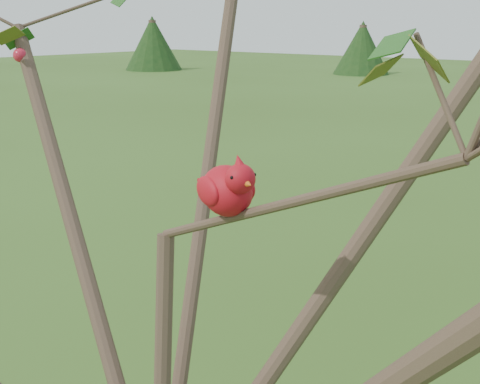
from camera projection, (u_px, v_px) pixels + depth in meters
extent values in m
sphere|color=red|center=(20.00, 55.00, 1.70)|extent=(0.04, 0.04, 0.04)
ellipsoid|color=#B60F19|center=(227.00, 191.00, 1.07)|extent=(0.14, 0.12, 0.09)
sphere|color=#B60F19|center=(240.00, 179.00, 1.02)|extent=(0.07, 0.07, 0.05)
cone|color=#B60F19|center=(239.00, 163.00, 1.01)|extent=(0.05, 0.04, 0.04)
cone|color=#D85914|center=(248.00, 184.00, 1.00)|extent=(0.03, 0.03, 0.02)
ellipsoid|color=black|center=(245.00, 183.00, 1.00)|extent=(0.02, 0.03, 0.03)
cube|color=#B60F19|center=(211.00, 191.00, 1.13)|extent=(0.07, 0.05, 0.04)
ellipsoid|color=#B60F19|center=(243.00, 186.00, 1.09)|extent=(0.08, 0.05, 0.05)
ellipsoid|color=#B60F19|center=(208.00, 191.00, 1.06)|extent=(0.08, 0.05, 0.05)
cylinder|color=#422E23|center=(362.00, 50.00, 28.41)|extent=(0.34, 0.34, 2.28)
cone|color=#153311|center=(362.00, 48.00, 28.38)|extent=(2.66, 2.66, 2.47)
cylinder|color=#422E23|center=(153.00, 45.00, 31.01)|extent=(0.38, 0.38, 2.51)
cone|color=#153311|center=(153.00, 43.00, 30.98)|extent=(2.93, 2.93, 2.72)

